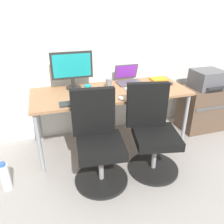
{
  "coord_description": "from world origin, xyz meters",
  "views": [
    {
      "loc": [
        -0.71,
        -2.36,
        1.64
      ],
      "look_at": [
        0.0,
        -0.05,
        0.47
      ],
      "focal_mm": 36.03,
      "sensor_mm": 36.0,
      "label": 1
    }
  ],
  "objects_px": {
    "printer": "(207,79)",
    "water_bottle_on_floor": "(5,177)",
    "coffee_mug": "(88,89)",
    "side_cabinet": "(202,108)",
    "office_chair_left": "(98,143)",
    "desktop_monitor": "(72,68)",
    "office_chair_right": "(152,133)",
    "open_laptop": "(128,78)"
  },
  "relations": [
    {
      "from": "printer",
      "to": "water_bottle_on_floor",
      "type": "relative_size",
      "value": 1.29
    },
    {
      "from": "open_laptop",
      "to": "coffee_mug",
      "type": "relative_size",
      "value": 3.37
    },
    {
      "from": "printer",
      "to": "coffee_mug",
      "type": "xyz_separation_m",
      "value": [
        -1.62,
        -0.01,
        0.04
      ]
    },
    {
      "from": "desktop_monitor",
      "to": "coffee_mug",
      "type": "xyz_separation_m",
      "value": [
        0.13,
        -0.2,
        -0.2
      ]
    },
    {
      "from": "desktop_monitor",
      "to": "open_laptop",
      "type": "distance_m",
      "value": 0.73
    },
    {
      "from": "office_chair_left",
      "to": "desktop_monitor",
      "type": "relative_size",
      "value": 1.96
    },
    {
      "from": "water_bottle_on_floor",
      "to": "side_cabinet",
      "type": "bearing_deg",
      "value": 10.83
    },
    {
      "from": "water_bottle_on_floor",
      "to": "printer",
      "type": "bearing_deg",
      "value": 10.81
    },
    {
      "from": "printer",
      "to": "desktop_monitor",
      "type": "height_order",
      "value": "desktop_monitor"
    },
    {
      "from": "desktop_monitor",
      "to": "coffee_mug",
      "type": "relative_size",
      "value": 5.22
    },
    {
      "from": "desktop_monitor",
      "to": "open_laptop",
      "type": "bearing_deg",
      "value": 1.54
    },
    {
      "from": "printer",
      "to": "coffee_mug",
      "type": "height_order",
      "value": "printer"
    },
    {
      "from": "printer",
      "to": "office_chair_right",
      "type": "bearing_deg",
      "value": -151.32
    },
    {
      "from": "side_cabinet",
      "to": "office_chair_left",
      "type": "bearing_deg",
      "value": -160.46
    },
    {
      "from": "side_cabinet",
      "to": "desktop_monitor",
      "type": "height_order",
      "value": "desktop_monitor"
    },
    {
      "from": "side_cabinet",
      "to": "desktop_monitor",
      "type": "xyz_separation_m",
      "value": [
        -1.75,
        0.2,
        0.67
      ]
    },
    {
      "from": "water_bottle_on_floor",
      "to": "coffee_mug",
      "type": "height_order",
      "value": "coffee_mug"
    },
    {
      "from": "water_bottle_on_floor",
      "to": "desktop_monitor",
      "type": "bearing_deg",
      "value": 40.57
    },
    {
      "from": "open_laptop",
      "to": "printer",
      "type": "bearing_deg",
      "value": -11.68
    },
    {
      "from": "office_chair_left",
      "to": "printer",
      "type": "xyz_separation_m",
      "value": [
        1.65,
        0.58,
        0.31
      ]
    },
    {
      "from": "side_cabinet",
      "to": "water_bottle_on_floor",
      "type": "relative_size",
      "value": 1.98
    },
    {
      "from": "coffee_mug",
      "to": "office_chair_right",
      "type": "bearing_deg",
      "value": -46.56
    },
    {
      "from": "open_laptop",
      "to": "coffee_mug",
      "type": "xyz_separation_m",
      "value": [
        -0.57,
        -0.22,
        -0.01
      ]
    },
    {
      "from": "office_chair_left",
      "to": "printer",
      "type": "relative_size",
      "value": 2.35
    },
    {
      "from": "open_laptop",
      "to": "office_chair_right",
      "type": "bearing_deg",
      "value": -91.78
    },
    {
      "from": "printer",
      "to": "coffee_mug",
      "type": "relative_size",
      "value": 4.35
    },
    {
      "from": "printer",
      "to": "office_chair_left",
      "type": "bearing_deg",
      "value": -160.48
    },
    {
      "from": "side_cabinet",
      "to": "printer",
      "type": "bearing_deg",
      "value": -90.0
    },
    {
      "from": "side_cabinet",
      "to": "water_bottle_on_floor",
      "type": "bearing_deg",
      "value": -169.17
    },
    {
      "from": "desktop_monitor",
      "to": "coffee_mug",
      "type": "height_order",
      "value": "desktop_monitor"
    },
    {
      "from": "office_chair_right",
      "to": "open_laptop",
      "type": "xyz_separation_m",
      "value": [
        0.02,
        0.8,
        0.36
      ]
    },
    {
      "from": "office_chair_left",
      "to": "coffee_mug",
      "type": "height_order",
      "value": "office_chair_left"
    },
    {
      "from": "office_chair_right",
      "to": "open_laptop",
      "type": "bearing_deg",
      "value": 88.22
    },
    {
      "from": "office_chair_left",
      "to": "desktop_monitor",
      "type": "xyz_separation_m",
      "value": [
        -0.1,
        0.78,
        0.55
      ]
    },
    {
      "from": "office_chair_left",
      "to": "coffee_mug",
      "type": "distance_m",
      "value": 0.67
    },
    {
      "from": "side_cabinet",
      "to": "coffee_mug",
      "type": "height_order",
      "value": "coffee_mug"
    },
    {
      "from": "side_cabinet",
      "to": "water_bottle_on_floor",
      "type": "xyz_separation_m",
      "value": [
        -2.55,
        -0.49,
        -0.16
      ]
    },
    {
      "from": "office_chair_right",
      "to": "printer",
      "type": "distance_m",
      "value": 1.26
    },
    {
      "from": "office_chair_right",
      "to": "coffee_mug",
      "type": "relative_size",
      "value": 10.22
    },
    {
      "from": "printer",
      "to": "coffee_mug",
      "type": "bearing_deg",
      "value": -179.73
    },
    {
      "from": "side_cabinet",
      "to": "printer",
      "type": "height_order",
      "value": "printer"
    },
    {
      "from": "desktop_monitor",
      "to": "office_chair_right",
      "type": "bearing_deg",
      "value": -48.97
    }
  ]
}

